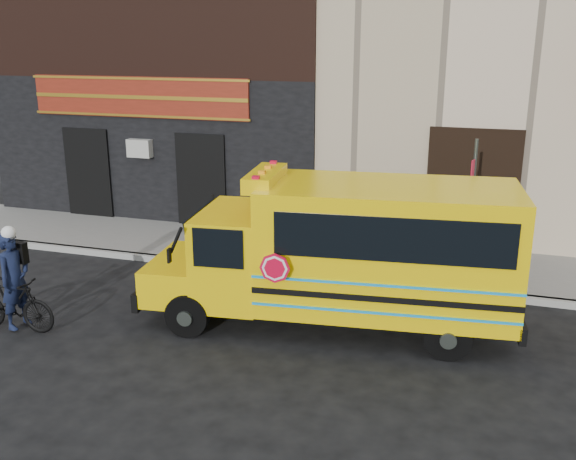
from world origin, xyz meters
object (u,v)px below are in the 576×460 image
(bicycle, at_px, (13,304))
(cyclist, at_px, (15,282))
(school_bus, at_px, (350,250))
(sign_pole, at_px, (471,209))

(bicycle, relative_size, cyclist, 0.94)
(bicycle, xyz_separation_m, cyclist, (0.05, 0.08, 0.40))
(school_bus, bearing_deg, cyclist, -161.79)
(bicycle, bearing_deg, cyclist, -34.83)
(sign_pole, xyz_separation_m, cyclist, (-7.85, -4.44, -0.88))
(sign_pole, distance_m, bicycle, 9.19)
(sign_pole, bearing_deg, bicycle, -150.25)
(school_bus, distance_m, bicycle, 6.30)
(school_bus, relative_size, bicycle, 4.11)
(school_bus, bearing_deg, bicycle, -161.28)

